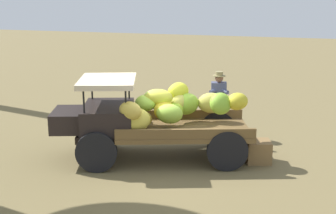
# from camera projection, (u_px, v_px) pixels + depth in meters

# --- Properties ---
(ground_plane) EXTENTS (60.00, 60.00, 0.00)m
(ground_plane) POSITION_uv_depth(u_px,v_px,m) (153.00, 158.00, 10.55)
(ground_plane) COLOR brown
(truck) EXTENTS (4.66, 2.86, 1.89)m
(truck) POSITION_uv_depth(u_px,v_px,m) (148.00, 117.00, 10.36)
(truck) COLOR black
(truck) RESTS_ON ground
(farmer) EXTENTS (0.53, 0.49, 1.73)m
(farmer) POSITION_uv_depth(u_px,v_px,m) (219.00, 99.00, 12.07)
(farmer) COLOR #926754
(farmer) RESTS_ON ground
(wooden_crate) EXTENTS (0.65, 0.65, 0.50)m
(wooden_crate) POSITION_uv_depth(u_px,v_px,m) (258.00, 151.00, 10.29)
(wooden_crate) COLOR olive
(wooden_crate) RESTS_ON ground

